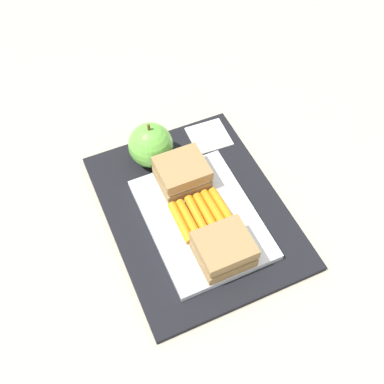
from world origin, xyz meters
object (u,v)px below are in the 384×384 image
object	(u,v)px
food_tray	(201,219)
sandwich_half_left	(224,249)
sandwich_half_right	(182,173)
apple	(151,145)
carrot_sticks_bundle	(201,214)
paper_napkin	(209,136)

from	to	relation	value
food_tray	sandwich_half_left	world-z (taller)	sandwich_half_left
sandwich_half_right	apple	bearing A→B (deg)	19.57
sandwich_half_left	apple	size ratio (longest dim) A/B	0.90
food_tray	carrot_sticks_bundle	distance (m)	0.01
sandwich_half_right	apple	distance (m)	0.08
sandwich_half_left	paper_napkin	bearing A→B (deg)	-20.51
sandwich_half_right	apple	world-z (taller)	apple
food_tray	sandwich_half_right	size ratio (longest dim) A/B	2.88
sandwich_half_left	sandwich_half_right	bearing A→B (deg)	0.00
carrot_sticks_bundle	sandwich_half_right	bearing A→B (deg)	-0.03
sandwich_half_left	paper_napkin	size ratio (longest dim) A/B	1.14
paper_napkin	apple	bearing A→B (deg)	93.75
sandwich_half_left	apple	distance (m)	0.23
sandwich_half_left	carrot_sticks_bundle	size ratio (longest dim) A/B	0.92
food_tray	apple	size ratio (longest dim) A/B	2.58
sandwich_half_left	apple	bearing A→B (deg)	6.55
sandwich_half_left	sandwich_half_right	xyz separation A→B (m)	(0.16, 0.00, 0.00)
carrot_sticks_bundle	sandwich_half_left	bearing A→B (deg)	-179.97
sandwich_half_left	paper_napkin	distance (m)	0.26
sandwich_half_left	carrot_sticks_bundle	xyz separation A→B (m)	(0.08, 0.00, -0.02)
food_tray	apple	world-z (taller)	apple
sandwich_half_left	paper_napkin	world-z (taller)	sandwich_half_left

